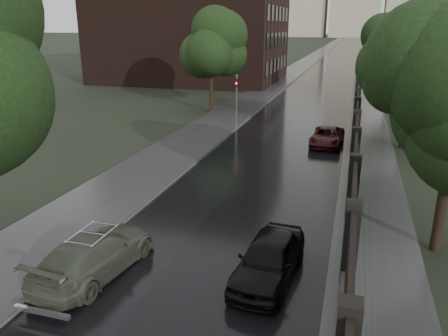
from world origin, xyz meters
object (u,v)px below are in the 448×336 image
tree_right_b (411,70)px  volga_sedan (95,254)px  tree_left_far (211,53)px  traffic_light (237,96)px  car_right_far (327,137)px  car_right_near (269,259)px  tree_right_c (392,53)px

tree_right_b → volga_sedan: (-10.57, -18.74, -4.27)m
tree_left_far → tree_right_b: bearing=-27.3°
traffic_light → car_right_far: traffic_light is taller
tree_left_far → car_right_far: bearing=-38.9°
tree_right_b → car_right_near: size_ratio=1.71×
car_right_far → tree_left_far: bearing=143.7°
tree_right_c → car_right_near: 36.11m
tree_left_far → traffic_light: (3.70, -5.01, -2.84)m
tree_right_c → traffic_light: tree_right_c is taller
tree_left_far → car_right_far: (10.86, -8.75, -4.65)m
tree_left_far → tree_right_c: tree_left_far is taller
tree_left_far → volga_sedan: tree_left_far is taller
volga_sedan → car_right_near: (5.31, 1.26, 0.02)m
traffic_light → car_right_near: (6.54, -20.47, -1.70)m
car_right_near → volga_sedan: bearing=-161.6°
tree_left_far → car_right_far: 14.71m
tree_right_c → car_right_far: 19.80m
tree_right_b → car_right_near: bearing=-106.8°
traffic_light → volga_sedan: (1.23, -21.73, -1.71)m
traffic_light → car_right_near: traffic_light is taller
tree_right_b → car_right_far: size_ratio=1.66×
tree_left_far → traffic_light: tree_left_far is taller
traffic_light → tree_right_c: bearing=51.8°
volga_sedan → tree_right_b: bearing=-113.4°
tree_right_b → traffic_light: bearing=165.8°
tree_right_c → car_right_near: (-5.26, -35.47, -4.25)m
car_right_far → car_right_near: bearing=-89.5°
tree_right_b → tree_right_c: size_ratio=1.00×
car_right_far → tree_right_c: bearing=78.7°
tree_left_far → traffic_light: size_ratio=1.85×
tree_right_c → traffic_light: 19.26m
car_right_far → traffic_light: bearing=155.0°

